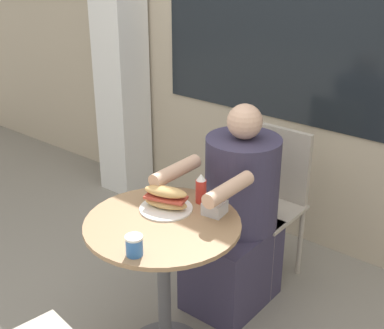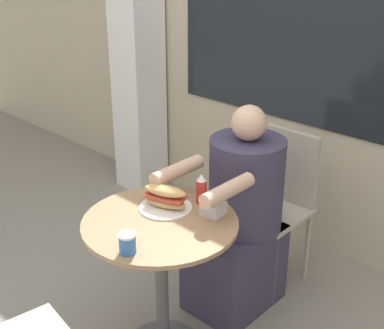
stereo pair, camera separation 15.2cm
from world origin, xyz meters
name	(u,v)px [view 1 (the left image)]	position (x,y,z in m)	size (l,w,h in m)	color
storefront_wall	(322,19)	(0.00, 1.37, 1.40)	(8.00, 0.09, 2.80)	#B7A88E
lattice_pillar	(119,32)	(-1.43, 1.16, 1.20)	(0.29, 0.29, 2.40)	silver
cafe_table	(163,260)	(0.00, 0.00, 0.52)	(0.68, 0.68, 0.71)	#997551
diner_chair	(272,191)	(0.02, 0.89, 0.52)	(0.38, 0.38, 0.87)	#ADA393
seated_diner	(236,223)	(0.02, 0.54, 0.47)	(0.38, 0.68, 1.10)	#38334C
sandwich_on_plate	(166,200)	(-0.06, 0.10, 0.76)	(0.24, 0.24, 0.11)	white
drink_cup	(134,245)	(0.08, -0.26, 0.76)	(0.07, 0.07, 0.08)	#336BB7
napkin_box	(215,208)	(0.13, 0.20, 0.74)	(0.10, 0.10, 0.06)	silver
condiment_bottle	(201,189)	(0.02, 0.25, 0.78)	(0.05, 0.05, 0.14)	red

